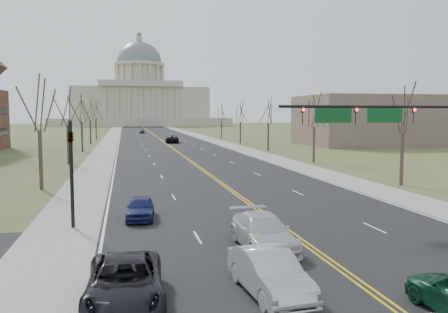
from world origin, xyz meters
name	(u,v)px	position (x,y,z in m)	size (l,w,h in m)	color
ground	(392,306)	(0.00, 0.00, 0.00)	(600.00, 600.00, 0.00)	#474C26
road	(158,138)	(0.00, 110.00, 0.01)	(20.00, 380.00, 0.01)	black
cross_road	(319,254)	(0.00, 6.00, 0.01)	(120.00, 14.00, 0.01)	black
sidewalk_left	(111,138)	(-12.00, 110.00, 0.01)	(4.00, 380.00, 0.03)	gray
sidewalk_right	(204,138)	(12.00, 110.00, 0.01)	(4.00, 380.00, 0.03)	gray
center_line	(158,138)	(0.00, 110.00, 0.01)	(0.42, 380.00, 0.01)	gold
edge_line_left	(120,138)	(-9.80, 110.00, 0.01)	(0.15, 380.00, 0.01)	silver
edge_line_right	(196,138)	(9.80, 110.00, 0.01)	(0.15, 380.00, 0.01)	silver
capitol	(140,99)	(0.00, 249.91, 14.20)	(90.00, 60.00, 50.00)	#B2AC94
signal_mast	(384,123)	(7.45, 13.50, 5.76)	(12.12, 0.44, 7.20)	black
signal_left	(71,162)	(-11.50, 13.50, 3.71)	(0.32, 0.36, 6.00)	black
tree_r_0	(403,111)	(15.50, 24.00, 6.55)	(3.74, 3.74, 8.50)	#3D3024
tree_l_0	(39,107)	(-15.50, 28.00, 6.94)	(3.96, 3.96, 9.00)	#3D3024
tree_r_1	(314,112)	(15.50, 44.00, 6.55)	(3.74, 3.74, 8.50)	#3D3024
tree_l_1	(67,109)	(-15.50, 48.00, 6.94)	(3.96, 3.96, 9.00)	#3D3024
tree_r_2	(268,112)	(15.50, 64.00, 6.55)	(3.74, 3.74, 8.50)	#3D3024
tree_l_2	(81,110)	(-15.50, 68.00, 6.94)	(3.96, 3.96, 9.00)	#3D3024
tree_r_3	(240,113)	(15.50, 84.00, 6.55)	(3.74, 3.74, 8.50)	#3D3024
tree_l_3	(90,111)	(-15.50, 88.00, 6.94)	(3.96, 3.96, 9.00)	#3D3024
tree_r_4	(221,113)	(15.50, 104.00, 6.55)	(3.74, 3.74, 8.50)	#3D3024
tree_l_4	(96,111)	(-15.50, 108.00, 6.94)	(3.96, 3.96, 9.00)	#3D3024
bldg_right_mass	(365,120)	(40.00, 76.00, 5.00)	(25.00, 20.00, 10.00)	brown
car_sb_inner_lead	(269,273)	(-3.68, 1.82, 0.79)	(1.65, 4.74, 1.56)	#B4B7BD
car_sb_outer_lead	(125,282)	(-8.66, 1.94, 0.78)	(2.54, 5.51, 1.53)	black
car_sb_inner_second	(263,232)	(-2.27, 7.32, 0.81)	(2.24, 5.52, 1.60)	#BBBBBB
car_sb_outer_second	(140,208)	(-7.74, 14.95, 0.69)	(1.61, 3.99, 1.36)	navy
car_far_nb	(172,139)	(1.54, 89.12, 0.85)	(2.79, 6.04, 1.68)	black
car_far_sb	(142,131)	(-3.09, 140.41, 0.71)	(1.64, 4.08, 1.39)	#44454B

